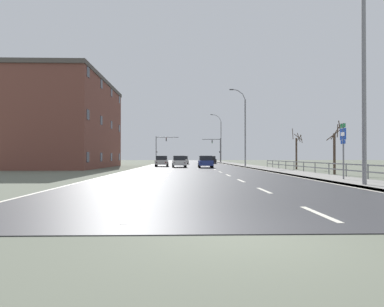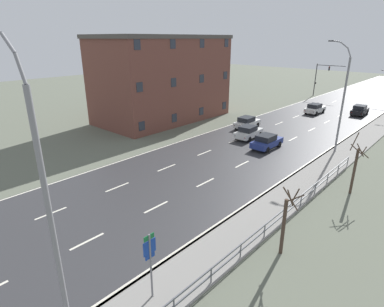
{
  "view_description": "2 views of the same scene",
  "coord_description": "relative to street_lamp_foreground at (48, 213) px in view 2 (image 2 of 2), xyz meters",
  "views": [
    {
      "loc": [
        -1.04,
        -5.77,
        1.45
      ],
      "look_at": [
        0.29,
        48.37,
        2.0
      ],
      "focal_mm": 29.35,
      "sensor_mm": 36.0,
      "label": 1
    },
    {
      "loc": [
        17.28,
        5.52,
        11.24
      ],
      "look_at": [
        0.0,
        24.52,
        1.75
      ],
      "focal_mm": 29.3,
      "sensor_mm": 36.0,
      "label": 2
    }
  ],
  "objects": [
    {
      "name": "road_asphalt_strip",
      "position": [
        -7.46,
        50.94,
        -5.67
      ],
      "size": [
        14.0,
        120.0,
        0.03
      ],
      "color": "#303033",
      "rests_on": "ground"
    },
    {
      "name": "car_mid_centre",
      "position": [
        -11.78,
        30.98,
        -4.87
      ],
      "size": [
        1.89,
        4.13,
        1.57
      ],
      "rotation": [
        0.0,
        0.0,
        0.02
      ],
      "color": "silver",
      "rests_on": "ground"
    },
    {
      "name": "car_distant",
      "position": [
        -5.77,
        25.54,
        -4.87
      ],
      "size": [
        1.86,
        4.11,
        1.57
      ],
      "rotation": [
        0.0,
        0.0,
        -0.01
      ],
      "color": "navy",
      "rests_on": "ground"
    },
    {
      "name": "brick_building",
      "position": [
        -23.89,
        27.27,
        0.16
      ],
      "size": [
        10.22,
        19.08,
        11.66
      ],
      "color": "brown",
      "rests_on": "ground"
    },
    {
      "name": "highway_sign",
      "position": [
        0.93,
        3.53,
        -3.47
      ],
      "size": [
        0.09,
        0.68,
        3.44
      ],
      "color": "slate",
      "rests_on": "ground"
    },
    {
      "name": "ground_plane",
      "position": [
        -7.46,
        38.94,
        -5.74
      ],
      "size": [
        160.0,
        160.0,
        0.12
      ],
      "color": "#5B6051"
    },
    {
      "name": "traffic_signal_left",
      "position": [
        -14.36,
        61.49,
        -1.43
      ],
      "size": [
        5.55,
        0.36,
        6.43
      ],
      "color": "#38383A",
      "rests_on": "ground"
    },
    {
      "name": "car_far_right",
      "position": [
        -8.62,
        45.54,
        -4.87
      ],
      "size": [
        1.98,
        4.17,
        1.57
      ],
      "rotation": [
        0.0,
        0.0,
        -0.04
      ],
      "color": "silver",
      "rests_on": "ground"
    },
    {
      "name": "guardrail",
      "position": [
        2.39,
        12.26,
        -4.97
      ],
      "size": [
        0.07,
        27.65,
        1.0
      ],
      "color": "#515459",
      "rests_on": "ground"
    },
    {
      "name": "bare_tree_mid",
      "position": [
        4.33,
        20.63,
        -3.55
      ],
      "size": [
        1.28,
        1.44,
        4.73
      ],
      "color": "#423328",
      "rests_on": "ground"
    },
    {
      "name": "car_near_left",
      "position": [
        -3.05,
        49.12,
        -4.87
      ],
      "size": [
        1.94,
        4.15,
        1.57
      ],
      "rotation": [
        0.0,
        0.0,
        0.03
      ],
      "color": "black",
      "rests_on": "ground"
    },
    {
      "name": "car_far_left",
      "position": [
        -9.2,
        27.3,
        -4.87
      ],
      "size": [
        2.02,
        4.2,
        1.57
      ],
      "rotation": [
        0.0,
        0.0,
        0.06
      ],
      "color": "silver",
      "rests_on": "ground"
    },
    {
      "name": "street_lamp_midground",
      "position": [
        0.01,
        29.34,
        -0.24
      ],
      "size": [
        2.34,
        0.24,
        11.07
      ],
      "color": "slate",
      "rests_on": "ground"
    },
    {
      "name": "street_lamp_foreground",
      "position": [
        0.0,
        0.0,
        0.0
      ],
      "size": [
        2.47,
        0.24,
        11.59
      ],
      "color": "slate",
      "rests_on": "ground"
    },
    {
      "name": "bare_tree_near",
      "position": [
        3.8,
        10.47,
        -3.68
      ],
      "size": [
        1.11,
        1.52,
        4.35
      ],
      "color": "#423328",
      "rests_on": "ground"
    }
  ]
}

